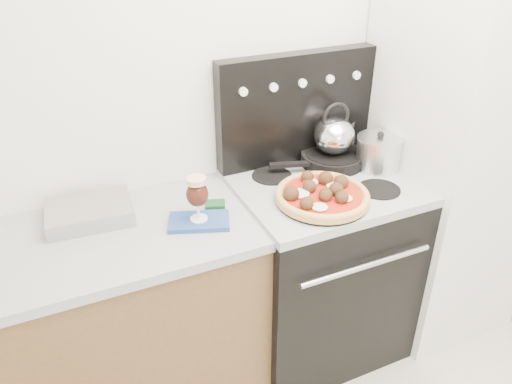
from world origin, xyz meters
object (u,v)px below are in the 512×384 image
base_cabinet (80,339)px  stove_body (317,270)px  tea_kettle (334,133)px  skillet (332,158)px  beer_glass (197,199)px  stock_pot (378,154)px  pizza (322,194)px  pizza_pan (322,201)px  fridge (453,150)px  oven_mitt (199,221)px

base_cabinet → stove_body: 1.11m
stove_body → tea_kettle: tea_kettle is taller
skillet → beer_glass: bearing=-164.7°
skillet → stock_pot: (0.16, -0.12, 0.05)m
stock_pot → pizza: bearing=-157.7°
beer_glass → pizza_pan: 0.51m
base_cabinet → stove_body: stove_body is taller
fridge → stock_pot: size_ratio=9.68×
beer_glass → pizza_pan: (0.50, -0.08, -0.09)m
stove_body → beer_glass: beer_glass is taller
oven_mitt → base_cabinet: bearing=171.6°
base_cabinet → beer_glass: beer_glass is taller
pizza → tea_kettle: 0.38m
fridge → tea_kettle: fridge is taller
stove_body → oven_mitt: (-0.59, -0.05, 0.47)m
base_cabinet → pizza: (1.01, -0.16, 0.53)m
pizza_pan → tea_kettle: tea_kettle is taller
base_cabinet → pizza: 1.15m
oven_mitt → beer_glass: 0.10m
skillet → tea_kettle: tea_kettle is taller
base_cabinet → stove_body: size_ratio=1.65×
oven_mitt → skillet: 0.75m
oven_mitt → stock_pot: size_ratio=1.19×
oven_mitt → beer_glass: beer_glass is taller
tea_kettle → pizza_pan: bearing=-147.3°
stove_body → skillet: bearing=48.1°
pizza → stock_pot: 0.42m
stove_body → stock_pot: (0.29, 0.02, 0.55)m
fridge → pizza_pan: 0.80m
skillet → oven_mitt: bearing=-164.7°
pizza_pan → skillet: skillet is taller
oven_mitt → pizza: pizza is taller
fridge → skillet: bearing=163.1°
fridge → beer_glass: 1.29m
stock_pot → stove_body: bearing=-175.4°
tea_kettle → pizza: bearing=-147.3°
base_cabinet → skillet: skillet is taller
stove_body → stock_pot: 0.63m
beer_glass → pizza_pan: beer_glass is taller
base_cabinet → pizza_pan: bearing=-9.0°
fridge → oven_mitt: (-1.29, -0.03, -0.04)m
stove_body → pizza_pan: pizza_pan is taller
stove_body → fridge: bearing=-2.0°
pizza_pan → tea_kettle: 0.39m
stove_body → skillet: (0.13, 0.15, 0.51)m
oven_mitt → skillet: skillet is taller
oven_mitt → tea_kettle: tea_kettle is taller
stove_body → fridge: (0.70, -0.03, 0.51)m
oven_mitt → beer_glass: size_ratio=1.26×
base_cabinet → skillet: (1.24, 0.12, 0.52)m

